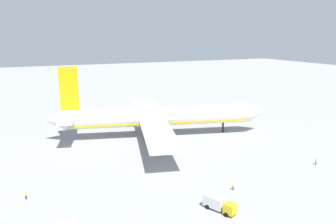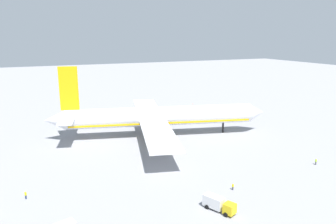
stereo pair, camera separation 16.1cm
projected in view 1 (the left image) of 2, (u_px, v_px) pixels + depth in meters
ground_plane at (161, 135)px, 112.74m from camera, size 600.00×600.00×0.00m
airliner at (157, 117)px, 111.00m from camera, size 75.13×67.73×24.45m
service_truck_2 at (219, 204)px, 63.81m from camera, size 4.63×7.06×2.76m
ground_worker_0 at (26, 195)px, 68.48m from camera, size 0.52×0.52×1.76m
ground_worker_1 at (233, 187)px, 72.56m from camera, size 0.47×0.47×1.61m
ground_worker_2 at (316, 162)px, 86.81m from camera, size 0.45×0.45×1.75m
traffic_cone_0 at (221, 109)px, 152.03m from camera, size 0.36×0.36×0.55m
traffic_cone_1 at (193, 104)px, 164.07m from camera, size 0.36×0.36×0.55m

